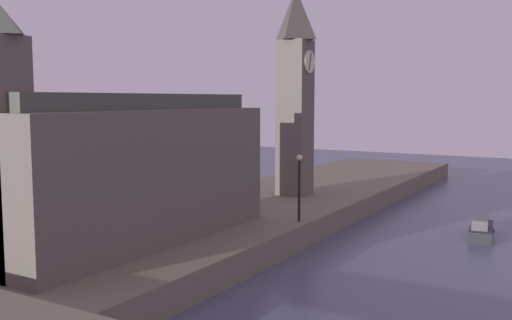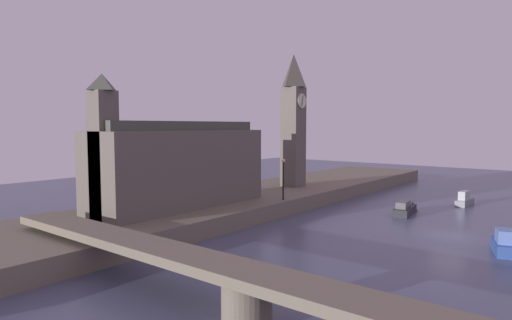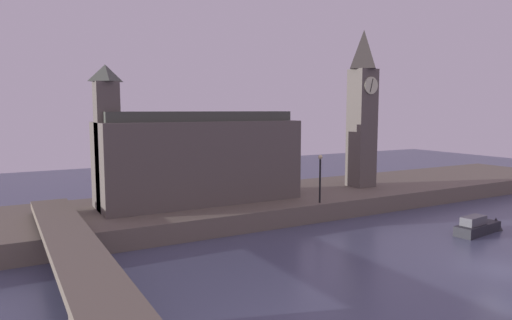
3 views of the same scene
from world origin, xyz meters
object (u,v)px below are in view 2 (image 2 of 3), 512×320
object	(u,v)px
boat_barge_dark	(406,209)
boat_cruiser_grey	(465,200)
streetlamp	(283,174)
parliament_hall	(177,165)
boat_tour_blue	(506,244)
clock_tower	(293,118)

from	to	relation	value
boat_barge_dark	boat_cruiser_grey	distance (m)	9.36
streetlamp	boat_cruiser_grey	bearing A→B (deg)	-36.21
boat_cruiser_grey	parliament_hall	bearing A→B (deg)	145.52
boat_cruiser_grey	boat_tour_blue	bearing A→B (deg)	-159.17
clock_tower	parliament_hall	xyz separation A→B (m)	(-17.40, 0.59, -4.31)
boat_barge_dark	boat_cruiser_grey	world-z (taller)	boat_cruiser_grey
parliament_hall	boat_tour_blue	bearing A→B (deg)	-71.67
clock_tower	boat_cruiser_grey	distance (m)	20.94
clock_tower	parliament_hall	size ratio (longest dim) A/B	0.93
clock_tower	streetlamp	world-z (taller)	clock_tower
clock_tower	boat_tour_blue	xyz separation A→B (m)	(-9.35, -23.73, -8.91)
streetlamp	boat_tour_blue	bearing A→B (deg)	-92.11
parliament_hall	boat_cruiser_grey	world-z (taller)	parliament_hall
clock_tower	boat_tour_blue	bearing A→B (deg)	-111.49
boat_barge_dark	clock_tower	bearing A→B (deg)	87.96
clock_tower	streetlamp	distance (m)	11.27
clock_tower	boat_cruiser_grey	world-z (taller)	clock_tower
streetlamp	boat_cruiser_grey	size ratio (longest dim) A/B	0.98
clock_tower	boat_barge_dark	distance (m)	16.41
boat_tour_blue	boat_cruiser_grey	world-z (taller)	boat_tour_blue
parliament_hall	boat_barge_dark	distance (m)	22.64
clock_tower	boat_cruiser_grey	size ratio (longest dim) A/B	3.81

